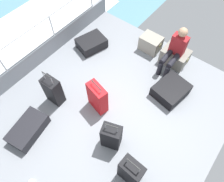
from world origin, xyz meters
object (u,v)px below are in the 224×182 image
object	(u,v)px
cargo_crate_1	(175,56)
suitcase_0	(131,172)
suitcase_1	(111,136)
suitcase_7	(92,43)
cargo_crate_0	(151,43)
passenger_seated	(175,50)
suitcase_6	(28,129)
paper_cup	(32,182)
suitcase_2	(53,91)
suitcase_3	(171,90)
suitcase_5	(97,98)

from	to	relation	value
cargo_crate_1	suitcase_0	xyz separation A→B (m)	(0.71, -2.85, 0.16)
suitcase_1	suitcase_7	xyz separation A→B (m)	(-1.98, 1.70, -0.20)
cargo_crate_0	suitcase_1	bearing A→B (deg)	-73.43
cargo_crate_0	suitcase_1	distance (m)	2.68
cargo_crate_1	passenger_seated	distance (m)	0.41
passenger_seated	suitcase_0	size ratio (longest dim) A/B	1.26
suitcase_0	suitcase_6	xyz separation A→B (m)	(-2.06, -0.55, -0.22)
passenger_seated	paper_cup	distance (m)	3.89
suitcase_2	suitcase_6	xyz separation A→B (m)	(0.12, -0.86, -0.23)
cargo_crate_0	cargo_crate_1	size ratio (longest dim) A/B	0.83
cargo_crate_1	paper_cup	size ratio (longest dim) A/B	6.46
passenger_seated	suitcase_3	distance (m)	0.91
suitcase_0	suitcase_5	world-z (taller)	suitcase_0
cargo_crate_0	paper_cup	world-z (taller)	cargo_crate_0
cargo_crate_1	suitcase_0	size ratio (longest dim) A/B	0.76
suitcase_2	suitcase_5	xyz separation A→B (m)	(0.83, 0.44, 0.01)
cargo_crate_0	suitcase_2	bearing A→B (deg)	-107.23
passenger_seated	suitcase_7	distance (m)	2.07
suitcase_5	passenger_seated	bearing A→B (deg)	71.46
suitcase_0	paper_cup	xyz separation A→B (m)	(-1.29, -1.15, -0.29)
suitcase_2	suitcase_5	world-z (taller)	suitcase_2
cargo_crate_0	suitcase_0	distance (m)	3.17
suitcase_3	suitcase_7	world-z (taller)	suitcase_3
suitcase_5	suitcase_6	xyz separation A→B (m)	(-0.70, -1.30, -0.23)
suitcase_0	suitcase_2	xyz separation A→B (m)	(-2.18, 0.31, 0.01)
suitcase_2	suitcase_3	size ratio (longest dim) A/B	1.13
cargo_crate_1	suitcase_5	size ratio (longest dim) A/B	0.78
suitcase_1	suitcase_6	distance (m)	1.66
passenger_seated	suitcase_2	bearing A→B (deg)	-121.96
suitcase_0	suitcase_6	bearing A→B (deg)	-165.05
suitcase_5	suitcase_7	world-z (taller)	suitcase_5
cargo_crate_1	passenger_seated	bearing A→B (deg)	-90.00
suitcase_0	suitcase_5	xyz separation A→B (m)	(-1.36, 0.75, 0.01)
cargo_crate_1	suitcase_3	size ratio (longest dim) A/B	0.80
suitcase_1	paper_cup	size ratio (longest dim) A/B	8.16
suitcase_3	suitcase_5	world-z (taller)	suitcase_5
suitcase_2	cargo_crate_1	bearing A→B (deg)	59.89
suitcase_2	suitcase_5	bearing A→B (deg)	27.78
suitcase_0	suitcase_1	distance (m)	0.70
suitcase_1	suitcase_2	distance (m)	1.55
suitcase_5	paper_cup	distance (m)	1.92
suitcase_0	suitcase_7	distance (m)	3.29
suitcase_6	suitcase_0	bearing A→B (deg)	14.95
suitcase_2	paper_cup	distance (m)	1.74
suitcase_3	suitcase_7	size ratio (longest dim) A/B	1.00
suitcase_1	suitcase_2	size ratio (longest dim) A/B	0.89
suitcase_0	suitcase_2	world-z (taller)	suitcase_2
suitcase_6	suitcase_7	bearing A→B (deg)	102.44
suitcase_6	suitcase_7	world-z (taller)	suitcase_7
cargo_crate_1	suitcase_6	world-z (taller)	cargo_crate_1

